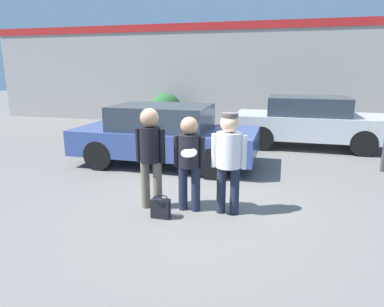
{
  "coord_description": "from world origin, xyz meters",
  "views": [
    {
      "loc": [
        1.31,
        -5.53,
        2.33
      ],
      "look_at": [
        -0.13,
        -0.16,
        0.94
      ],
      "focal_mm": 32.0,
      "sensor_mm": 36.0,
      "label": 1
    }
  ],
  "objects_px": {
    "person_right": "(229,154)",
    "shrub": "(166,109)",
    "person_left": "(150,150)",
    "parked_car_far": "(309,121)",
    "handbag": "(161,208)",
    "person_middle_with_frisbee": "(189,156)",
    "parked_car_near": "(165,135)"
  },
  "relations": [
    {
      "from": "person_right",
      "to": "person_left",
      "type": "bearing_deg",
      "value": -174.83
    },
    {
      "from": "parked_car_far",
      "to": "handbag",
      "type": "xyz_separation_m",
      "value": [
        -2.56,
        -6.0,
        -0.61
      ]
    },
    {
      "from": "person_left",
      "to": "parked_car_near",
      "type": "xyz_separation_m",
      "value": [
        -0.7,
        2.68,
        -0.27
      ]
    },
    {
      "from": "parked_car_near",
      "to": "handbag",
      "type": "xyz_separation_m",
      "value": [
        0.98,
        -3.02,
        -0.58
      ]
    },
    {
      "from": "person_middle_with_frisbee",
      "to": "parked_car_far",
      "type": "xyz_separation_m",
      "value": [
        2.2,
        5.58,
        -0.16
      ]
    },
    {
      "from": "parked_car_far",
      "to": "person_right",
      "type": "bearing_deg",
      "value": -105.74
    },
    {
      "from": "person_right",
      "to": "parked_car_near",
      "type": "xyz_separation_m",
      "value": [
        -1.98,
        2.56,
        -0.26
      ]
    },
    {
      "from": "person_middle_with_frisbee",
      "to": "person_right",
      "type": "xyz_separation_m",
      "value": [
        0.64,
        0.04,
        0.07
      ]
    },
    {
      "from": "handbag",
      "to": "person_right",
      "type": "bearing_deg",
      "value": 24.55
    },
    {
      "from": "person_middle_with_frisbee",
      "to": "person_right",
      "type": "relative_size",
      "value": 0.95
    },
    {
      "from": "person_left",
      "to": "person_right",
      "type": "xyz_separation_m",
      "value": [
        1.29,
        0.12,
        -0.01
      ]
    },
    {
      "from": "person_left",
      "to": "person_middle_with_frisbee",
      "type": "height_order",
      "value": "person_left"
    },
    {
      "from": "handbag",
      "to": "parked_car_far",
      "type": "bearing_deg",
      "value": 66.87
    },
    {
      "from": "person_right",
      "to": "handbag",
      "type": "xyz_separation_m",
      "value": [
        -1.0,
        -0.46,
        -0.84
      ]
    },
    {
      "from": "person_middle_with_frisbee",
      "to": "handbag",
      "type": "bearing_deg",
      "value": -130.61
    },
    {
      "from": "person_left",
      "to": "shrub",
      "type": "height_order",
      "value": "person_left"
    },
    {
      "from": "person_right",
      "to": "shrub",
      "type": "relative_size",
      "value": 1.24
    },
    {
      "from": "parked_car_far",
      "to": "shrub",
      "type": "xyz_separation_m",
      "value": [
        -5.51,
        2.7,
        -0.11
      ]
    },
    {
      "from": "person_right",
      "to": "shrub",
      "type": "bearing_deg",
      "value": 115.58
    },
    {
      "from": "person_right",
      "to": "parked_car_near",
      "type": "distance_m",
      "value": 3.25
    },
    {
      "from": "person_right",
      "to": "parked_car_far",
      "type": "distance_m",
      "value": 5.77
    },
    {
      "from": "shrub",
      "to": "handbag",
      "type": "xyz_separation_m",
      "value": [
        2.94,
        -8.7,
        -0.5
      ]
    },
    {
      "from": "parked_car_near",
      "to": "handbag",
      "type": "bearing_deg",
      "value": -72.02
    },
    {
      "from": "person_middle_with_frisbee",
      "to": "parked_car_near",
      "type": "height_order",
      "value": "person_middle_with_frisbee"
    },
    {
      "from": "person_left",
      "to": "parked_car_far",
      "type": "relative_size",
      "value": 0.39
    },
    {
      "from": "person_right",
      "to": "handbag",
      "type": "distance_m",
      "value": 1.38
    },
    {
      "from": "person_middle_with_frisbee",
      "to": "parked_car_far",
      "type": "relative_size",
      "value": 0.36
    },
    {
      "from": "parked_car_far",
      "to": "shrub",
      "type": "bearing_deg",
      "value": 153.9
    },
    {
      "from": "parked_car_near",
      "to": "handbag",
      "type": "distance_m",
      "value": 3.23
    },
    {
      "from": "person_middle_with_frisbee",
      "to": "person_left",
      "type": "bearing_deg",
      "value": -173.03
    },
    {
      "from": "person_right",
      "to": "parked_car_far",
      "type": "xyz_separation_m",
      "value": [
        1.56,
        5.54,
        -0.23
      ]
    },
    {
      "from": "person_middle_with_frisbee",
      "to": "parked_car_near",
      "type": "xyz_separation_m",
      "value": [
        -1.34,
        2.6,
        -0.19
      ]
    }
  ]
}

